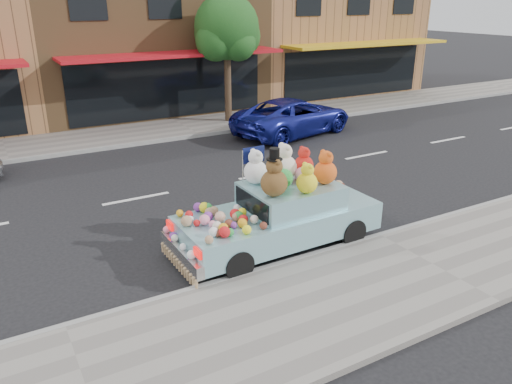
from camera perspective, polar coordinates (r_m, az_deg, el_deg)
ground at (r=15.15m, az=1.07°, el=2.03°), size 120.00×120.00×0.00m
near_sidewalk at (r=10.54m, az=19.47°, el=-8.00°), size 60.00×3.00×0.12m
far_sidewalk at (r=20.76m, az=-8.13°, el=7.34°), size 60.00×3.00×0.12m
near_kerb at (r=11.44m, az=13.93°, el=-4.95°), size 60.00×0.12×0.13m
far_kerb at (r=19.41m, az=-6.48°, el=6.45°), size 60.00×0.12×0.13m
storefront_mid at (r=25.38m, az=-13.40°, el=17.71°), size 10.00×9.80×7.30m
storefront_right at (r=29.83m, az=6.30°, el=18.60°), size 10.00×9.80×7.30m
street_tree at (r=21.07m, az=-3.35°, el=17.72°), size 3.00×2.70×5.22m
car_blue at (r=19.63m, az=4.28°, el=8.62°), size 5.49×3.47×1.41m
art_car at (r=10.54m, az=2.75°, el=-2.15°), size 4.51×1.84×2.33m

